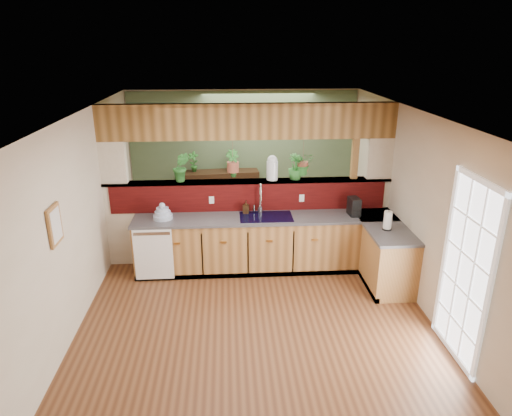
{
  "coord_description": "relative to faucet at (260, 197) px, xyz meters",
  "views": [
    {
      "loc": [
        -0.34,
        -5.64,
        3.47
      ],
      "look_at": [
        0.07,
        0.7,
        1.15
      ],
      "focal_mm": 32.0,
      "sensor_mm": 36.0,
      "label": 1
    }
  ],
  "objects": [
    {
      "name": "hanging_plant_a",
      "position": [
        -0.42,
        0.22,
        0.6
      ],
      "size": [
        0.24,
        0.2,
        0.52
      ],
      "color": "brown",
      "rests_on": "header_beam"
    },
    {
      "name": "coffee_maker",
      "position": [
        1.47,
        -0.17,
        -0.14
      ],
      "size": [
        0.15,
        0.25,
        0.28
      ],
      "rotation": [
        0.0,
        0.0,
        0.09
      ],
      "color": "black",
      "rests_on": "countertop"
    },
    {
      "name": "sage_backwall",
      "position": [
        -0.17,
        2.35,
        0.13
      ],
      "size": [
        4.55,
        0.02,
        2.55
      ],
      "primitive_type": "cube",
      "color": "#485C3F",
      "rests_on": "ground"
    },
    {
      "name": "shelf_plant_b",
      "position": [
        -0.41,
        2.12,
        0.07
      ],
      "size": [
        0.29,
        0.29,
        0.43
      ],
      "primitive_type": "imported",
      "rotation": [
        0.0,
        0.0,
        -0.2
      ],
      "color": "#236223",
      "rests_on": "shelving_console"
    },
    {
      "name": "faucet",
      "position": [
        0.0,
        0.0,
        0.0
      ],
      "size": [
        0.22,
        0.22,
        0.51
      ],
      "color": "#B7B7B2",
      "rests_on": "countertop"
    },
    {
      "name": "pass_through_ledge",
      "position": [
        -0.17,
        0.22,
        0.2
      ],
      "size": [
        4.6,
        0.21,
        0.04
      ],
      "primitive_type": "cube",
      "color": "brown",
      "rests_on": "ground"
    },
    {
      "name": "ledge_plant_left",
      "position": [
        -1.23,
        0.22,
        0.45
      ],
      "size": [
        0.26,
        0.21,
        0.47
      ],
      "primitive_type": "imported",
      "rotation": [
        0.0,
        0.0,
        0.01
      ],
      "color": "#236223",
      "rests_on": "pass_through_ledge"
    },
    {
      "name": "dishwasher",
      "position": [
        -1.65,
        -0.46,
        -0.72
      ],
      "size": [
        0.58,
        0.03,
        0.82
      ],
      "color": "white",
      "rests_on": "ground"
    },
    {
      "name": "header_beam",
      "position": [
        -0.17,
        0.22,
        1.15
      ],
      "size": [
        4.6,
        0.15,
        0.55
      ],
      "primitive_type": "cube",
      "color": "brown",
      "rests_on": "ground"
    },
    {
      "name": "dish_stack",
      "position": [
        -1.51,
        -0.13,
        -0.19
      ],
      "size": [
        0.3,
        0.3,
        0.26
      ],
      "color": "#A9BADB",
      "rests_on": "countertop"
    },
    {
      "name": "floor_plant",
      "position": [
        1.11,
        1.07,
        -0.78
      ],
      "size": [
        0.78,
        0.7,
        0.79
      ],
      "primitive_type": "imported",
      "rotation": [
        0.0,
        0.0,
        -0.13
      ],
      "color": "#236223",
      "rests_on": "ground"
    },
    {
      "name": "glass_jar",
      "position": [
        0.21,
        0.22,
        0.42
      ],
      "size": [
        0.18,
        0.18,
        0.4
      ],
      "color": "silver",
      "rests_on": "pass_through_ledge"
    },
    {
      "name": "framed_print",
      "position": [
        -2.44,
        -1.93,
        0.38
      ],
      "size": [
        0.04,
        0.35,
        0.45
      ],
      "color": "olive",
      "rests_on": "wall_left"
    },
    {
      "name": "ledge_plant_right",
      "position": [
        0.58,
        0.22,
        0.43
      ],
      "size": [
        0.3,
        0.3,
        0.41
      ],
      "primitive_type": "imported",
      "rotation": [
        0.0,
        0.0,
        0.4
      ],
      "color": "#236223",
      "rests_on": "pass_through_ledge"
    },
    {
      "name": "wall_left",
      "position": [
        -2.47,
        -1.13,
        0.13
      ],
      "size": [
        0.02,
        7.0,
        2.6
      ],
      "primitive_type": "cube",
      "color": "beige",
      "rests_on": "ground"
    },
    {
      "name": "shelf_plant_a",
      "position": [
        -1.17,
        2.12,
        0.05
      ],
      "size": [
        0.24,
        0.19,
        0.41
      ],
      "primitive_type": "imported",
      "rotation": [
        0.0,
        0.0,
        -0.22
      ],
      "color": "#236223",
      "rests_on": "shelving_console"
    },
    {
      "name": "french_door",
      "position": [
        2.1,
        -2.43,
        -0.12
      ],
      "size": [
        0.06,
        1.02,
        2.16
      ],
      "primitive_type": "cube",
      "color": "white",
      "rests_on": "ground"
    },
    {
      "name": "hanging_plant_b",
      "position": [
        0.7,
        0.22,
        0.63
      ],
      "size": [
        0.35,
        0.32,
        0.52
      ],
      "color": "brown",
      "rests_on": "header_beam"
    },
    {
      "name": "ground",
      "position": [
        -0.17,
        -1.13,
        -1.17
      ],
      "size": [
        4.6,
        7.0,
        0.01
      ],
      "primitive_type": "cube",
      "color": "#59331B",
      "rests_on": "ground"
    },
    {
      "name": "soap_dispenser",
      "position": [
        -0.22,
        0.03,
        -0.17
      ],
      "size": [
        0.11,
        0.11,
        0.21
      ],
      "primitive_type": "imported",
      "rotation": [
        0.0,
        0.0,
        -0.12
      ],
      "color": "#3A2615",
      "rests_on": "countertop"
    },
    {
      "name": "paper_towel",
      "position": [
        1.8,
        -0.78,
        -0.13
      ],
      "size": [
        0.14,
        0.14,
        0.3
      ],
      "color": "black",
      "rests_on": "countertop"
    },
    {
      "name": "wall_right",
      "position": [
        2.13,
        -1.13,
        0.13
      ],
      "size": [
        0.02,
        7.0,
        2.6
      ],
      "primitive_type": "cube",
      "color": "beige",
      "rests_on": "ground"
    },
    {
      "name": "shelving_console",
      "position": [
        -0.67,
        2.12,
        -0.67
      ],
      "size": [
        1.6,
        0.57,
        1.05
      ],
      "primitive_type": "cube",
      "rotation": [
        0.0,
        0.0,
        0.1
      ],
      "color": "black",
      "rests_on": "ground"
    },
    {
      "name": "navy_sink",
      "position": [
        0.08,
        -0.15,
        -0.35
      ],
      "size": [
        0.82,
        0.5,
        0.18
      ],
      "color": "black",
      "rests_on": "countertop"
    },
    {
      "name": "ceiling",
      "position": [
        -0.17,
        -1.13,
        1.43
      ],
      "size": [
        4.6,
        7.0,
        0.01
      ],
      "primitive_type": "cube",
      "color": "brown",
      "rests_on": "ground"
    },
    {
      "name": "wall_back",
      "position": [
        -0.17,
        2.37,
        0.13
      ],
      "size": [
        4.6,
        0.02,
        2.6
      ],
      "primitive_type": "cube",
      "color": "beige",
      "rests_on": "ground"
    },
    {
      "name": "pass_through_partition",
      "position": [
        -0.14,
        0.22,
        0.02
      ],
      "size": [
        4.6,
        0.21,
        2.6
      ],
      "color": "beige",
      "rests_on": "ground"
    },
    {
      "name": "countertop",
      "position": [
        0.67,
        -0.26,
        -0.72
      ],
      "size": [
        4.14,
        1.52,
        0.9
      ],
      "color": "olive",
      "rests_on": "ground"
    }
  ]
}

